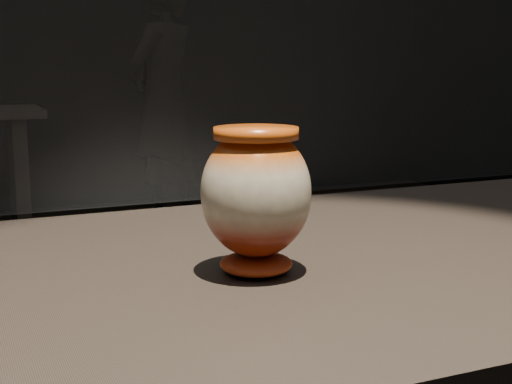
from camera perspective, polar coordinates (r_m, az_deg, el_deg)
main_vase at (r=0.90m, az=0.00°, el=-0.21°), size 0.19×0.19×0.19m
visitor at (r=5.14m, az=-7.39°, el=7.28°), size 0.78×0.74×1.79m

